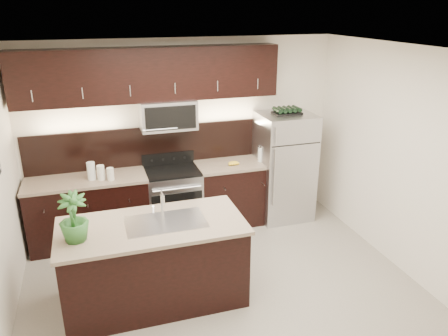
% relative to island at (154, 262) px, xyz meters
% --- Properties ---
extents(ground, '(4.50, 4.50, 0.00)m').
position_rel_island_xyz_m(ground, '(0.77, -0.14, -0.47)').
color(ground, gray).
rests_on(ground, ground).
extents(room_walls, '(4.52, 4.02, 2.71)m').
position_rel_island_xyz_m(room_walls, '(0.65, -0.18, 1.22)').
color(room_walls, silver).
rests_on(room_walls, ground).
extents(counter_run, '(3.51, 0.65, 0.94)m').
position_rel_island_xyz_m(counter_run, '(0.31, 1.55, -0.00)').
color(counter_run, black).
rests_on(counter_run, ground).
extents(upper_fixtures, '(3.49, 0.40, 1.66)m').
position_rel_island_xyz_m(upper_fixtures, '(0.34, 1.70, 1.67)').
color(upper_fixtures, black).
rests_on(upper_fixtures, counter_run).
extents(island, '(1.96, 0.96, 0.94)m').
position_rel_island_xyz_m(island, '(0.00, 0.00, 0.00)').
color(island, black).
rests_on(island, ground).
extents(sink_faucet, '(0.84, 0.50, 0.28)m').
position_rel_island_xyz_m(sink_faucet, '(0.15, 0.01, 0.48)').
color(sink_faucet, silver).
rests_on(sink_faucet, island).
extents(refrigerator, '(0.78, 0.71, 1.62)m').
position_rel_island_xyz_m(refrigerator, '(2.22, 1.49, 0.34)').
color(refrigerator, '#B2B2B7').
rests_on(refrigerator, ground).
extents(wine_rack, '(0.40, 0.25, 0.10)m').
position_rel_island_xyz_m(wine_rack, '(2.22, 1.49, 1.20)').
color(wine_rack, black).
rests_on(wine_rack, refrigerator).
extents(plant, '(0.30, 0.30, 0.50)m').
position_rel_island_xyz_m(plant, '(-0.76, -0.11, 0.72)').
color(plant, '#285A24').
rests_on(plant, island).
extents(canisters, '(0.34, 0.20, 0.24)m').
position_rel_island_xyz_m(canisters, '(-0.47, 1.46, 0.57)').
color(canisters, silver).
rests_on(canisters, counter_run).
extents(french_press, '(0.11, 0.11, 0.32)m').
position_rel_island_xyz_m(french_press, '(1.84, 1.50, 0.59)').
color(french_press, silver).
rests_on(french_press, counter_run).
extents(bananas, '(0.17, 0.13, 0.05)m').
position_rel_island_xyz_m(bananas, '(1.35, 1.47, 0.49)').
color(bananas, gold).
rests_on(bananas, counter_run).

